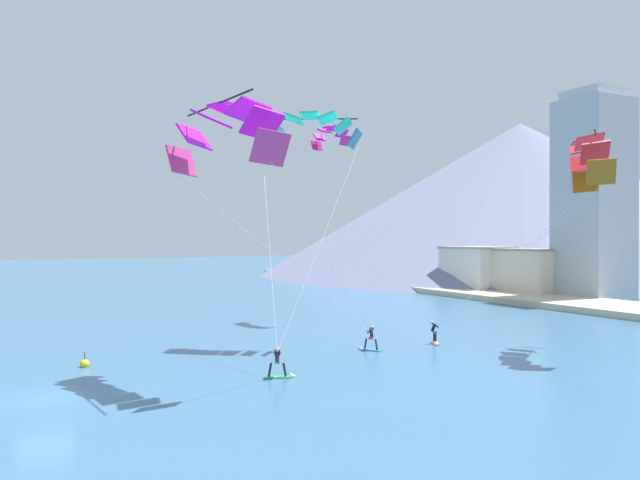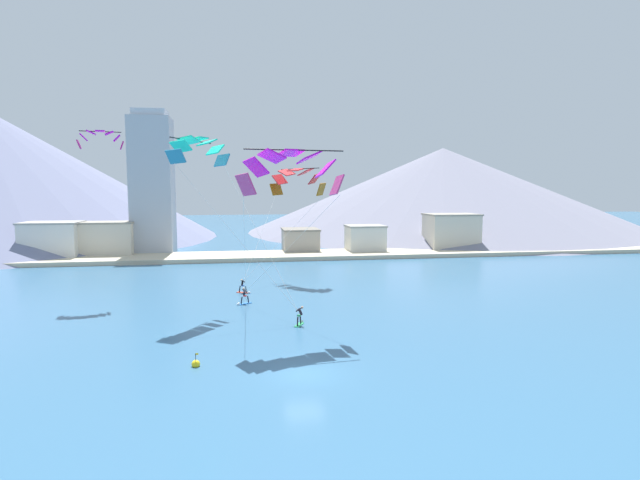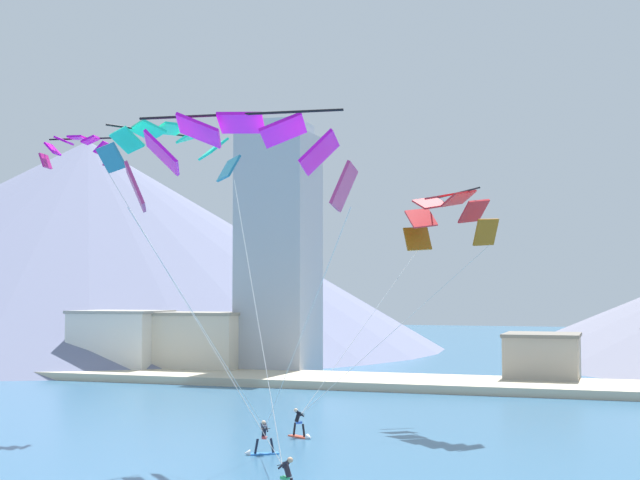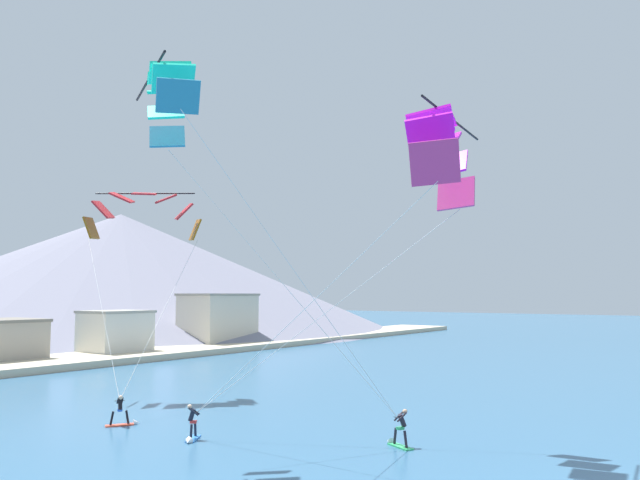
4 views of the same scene
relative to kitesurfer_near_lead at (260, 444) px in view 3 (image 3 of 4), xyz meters
name	(u,v)px [view 3 (image 3 of 4)]	position (x,y,z in m)	size (l,w,h in m)	color
kitesurfer_near_lead	(260,444)	(0.00, 0.00, 0.00)	(1.68, 1.28, 1.74)	#337FDB
kitesurfer_mid_center	(301,429)	(0.22, 5.47, -0.01)	(1.71, 1.22, 1.71)	#E54C33
parafoil_kite_near_lead	(241,152)	(3.83, -11.34, 12.79)	(8.65, 13.68, 13.39)	#C73479
parafoil_kite_near_trail	(172,145)	(-3.82, -2.42, 14.87)	(11.09, 9.71, 15.07)	teal
parafoil_kite_mid_center	(446,214)	(7.08, 12.91, 12.42)	(10.44, 10.58, 13.00)	#A15A10
parafoil_kite_distant_high_outer	(77,148)	(-14.27, 5.04, 16.47)	(4.63, 1.95, 1.94)	#C71D7B
shoreline_strip	(452,384)	(3.59, 34.06, -0.16)	(180.00, 10.00, 0.70)	beige
shore_building_promenade_mid	(201,343)	(-22.21, 38.64, 2.58)	(8.90, 5.81, 6.16)	beige
shore_building_quay_east	(543,359)	(10.73, 38.85, 1.77)	(6.45, 7.22, 4.53)	#A89E8E
shore_building_quay_west	(120,342)	(-30.48, 37.18, 2.66)	(8.95, 6.75, 6.31)	silver
highrise_tower	(279,250)	(-15.11, 41.58, 11.89)	(7.00, 7.00, 25.22)	#A8ADB7
mountain_peak_west_ridge	(86,243)	(-59.62, 75.35, 15.17)	(107.96, 107.96, 31.36)	slate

